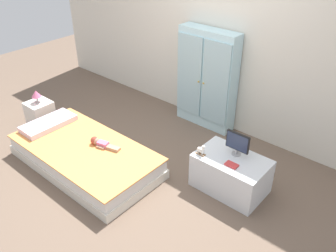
{
  "coord_description": "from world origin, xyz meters",
  "views": [
    {
      "loc": [
        2.4,
        -2.26,
        2.65
      ],
      "look_at": [
        0.2,
        0.3,
        0.57
      ],
      "focal_mm": 37.83,
      "sensor_mm": 36.0,
      "label": 1
    }
  ],
  "objects": [
    {
      "name": "nightstand",
      "position": [
        -1.74,
        -0.18,
        0.2
      ],
      "size": [
        0.31,
        0.31,
        0.39
      ],
      "primitive_type": "cube",
      "color": "silver",
      "rests_on": "ground_plane"
    },
    {
      "name": "ground_plane",
      "position": [
        0.0,
        0.0,
        -0.01
      ],
      "size": [
        10.0,
        10.0,
        0.02
      ],
      "primitive_type": "cube",
      "color": "brown"
    },
    {
      "name": "tv_monitor",
      "position": [
        0.96,
        0.53,
        0.56
      ],
      "size": [
        0.27,
        0.1,
        0.26
      ],
      "color": "#99999E",
      "rests_on": "tv_stand"
    },
    {
      "name": "table_lamp",
      "position": [
        -1.74,
        -0.18,
        0.51
      ],
      "size": [
        0.13,
        0.13,
        0.18
      ],
      "color": "#B7B2AD",
      "rests_on": "nightstand"
    },
    {
      "name": "doll",
      "position": [
        -0.44,
        -0.18,
        0.31
      ],
      "size": [
        0.39,
        0.17,
        0.1
      ],
      "color": "#D6668E",
      "rests_on": "bed"
    },
    {
      "name": "tv_stand",
      "position": [
        0.97,
        0.45,
        0.2
      ],
      "size": [
        0.76,
        0.5,
        0.41
      ],
      "primitive_type": "cube",
      "color": "silver",
      "rests_on": "ground_plane"
    },
    {
      "name": "wardrobe",
      "position": [
        -0.07,
        1.41,
        0.69
      ],
      "size": [
        0.84,
        0.26,
        1.37
      ],
      "color": "silver",
      "rests_on": "ground_plane"
    },
    {
      "name": "book_red",
      "position": [
        1.02,
        0.33,
        0.42
      ],
      "size": [
        0.13,
        0.08,
        0.02
      ],
      "primitive_type": "cube",
      "color": "#CC3838",
      "rests_on": "tv_stand"
    },
    {
      "name": "back_wall",
      "position": [
        0.0,
        1.57,
        1.35
      ],
      "size": [
        6.4,
        0.05,
        2.7
      ],
      "primitive_type": "cube",
      "color": "silver",
      "rests_on": "ground_plane"
    },
    {
      "name": "rocking_horse_toy",
      "position": [
        0.68,
        0.28,
        0.47
      ],
      "size": [
        0.11,
        0.04,
        0.13
      ],
      "color": "#8E6642",
      "rests_on": "tv_stand"
    },
    {
      "name": "bed",
      "position": [
        -0.57,
        -0.32,
        0.13
      ],
      "size": [
        1.83,
        0.94,
        0.27
      ],
      "color": "silver",
      "rests_on": "ground_plane"
    },
    {
      "name": "pillow",
      "position": [
        -1.28,
        -0.32,
        0.31
      ],
      "size": [
        0.32,
        0.68,
        0.07
      ],
      "primitive_type": "cube",
      "color": "silver",
      "rests_on": "bed"
    }
  ]
}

